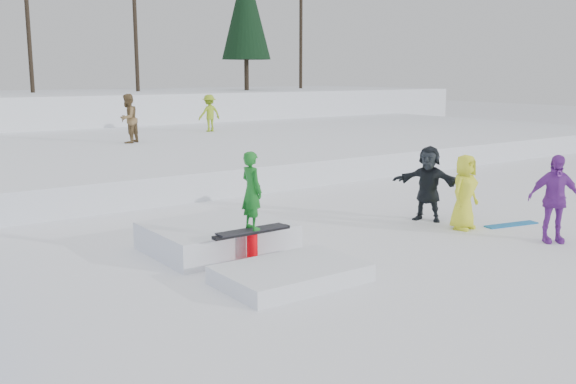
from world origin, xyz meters
TOP-DOWN VIEW (x-y plane):
  - ground at (0.00, 0.00)m, footprint 120.00×120.00m
  - snow_midrise at (0.00, 16.00)m, footprint 50.00×18.00m
  - treeline at (6.18, 28.28)m, footprint 40.24×4.22m
  - walker_olive at (2.63, 15.54)m, footprint 1.18×1.14m
  - walker_ygreen at (7.68, 18.14)m, footprint 1.14×0.69m
  - spectator_purple at (5.08, -1.09)m, footprint 1.14×1.00m
  - spectator_yellow at (4.50, 0.74)m, footprint 0.91×0.67m
  - spectator_dark at (4.50, 1.81)m, footprint 1.23×1.73m
  - loose_board_teal at (5.70, 0.30)m, footprint 1.43×0.57m
  - jib_rail_feature at (-0.91, 1.76)m, footprint 2.60×4.40m

SIDE VIEW (x-z plane):
  - ground at x=0.00m, z-range 0.00..0.00m
  - loose_board_teal at x=5.70m, z-range 0.00..0.03m
  - jib_rail_feature at x=-0.91m, z-range -0.75..1.36m
  - snow_midrise at x=0.00m, z-range 0.00..0.80m
  - spectator_yellow at x=4.50m, z-range 0.00..1.70m
  - spectator_dark at x=4.50m, z-range 0.00..1.80m
  - spectator_purple at x=5.08m, z-range 0.00..1.85m
  - walker_ygreen at x=7.68m, z-range 0.80..2.52m
  - walker_olive at x=2.63m, z-range 0.80..2.71m
  - treeline at x=6.18m, z-range 2.20..12.70m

